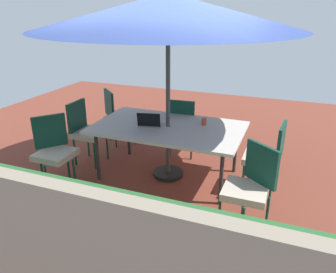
# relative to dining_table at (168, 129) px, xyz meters

# --- Properties ---
(ground_plane) EXTENTS (10.00, 10.00, 0.02)m
(ground_plane) POSITION_rel_dining_table_xyz_m (0.00, 0.00, -0.73)
(ground_plane) COLOR brown
(hedge_row) EXTENTS (6.30, 0.71, 0.97)m
(hedge_row) POSITION_rel_dining_table_xyz_m (0.00, 2.37, -0.24)
(hedge_row) COLOR #2D6633
(hedge_row) RESTS_ON ground_plane
(dining_table) EXTENTS (2.07, 1.24, 0.77)m
(dining_table) POSITION_rel_dining_table_xyz_m (0.00, 0.00, 0.00)
(dining_table) COLOR silver
(dining_table) RESTS_ON ground_plane
(patio_umbrella) EXTENTS (3.39, 3.39, 2.49)m
(patio_umbrella) POSITION_rel_dining_table_xyz_m (0.00, 0.00, 1.54)
(patio_umbrella) COLOR #4C4C4C
(patio_umbrella) RESTS_ON ground_plane
(chair_northeast) EXTENTS (0.58, 0.58, 0.98)m
(chair_northeast) POSITION_rel_dining_table_xyz_m (1.32, 0.82, -0.17)
(chair_northeast) COLOR beige
(chair_northeast) RESTS_ON ground_plane
(chair_west) EXTENTS (0.48, 0.47, 0.98)m
(chair_west) POSITION_rel_dining_table_xyz_m (-1.36, -0.03, -0.17)
(chair_west) COLOR beige
(chair_west) RESTS_ON ground_plane
(chair_southeast) EXTENTS (0.59, 0.59, 0.98)m
(chair_southeast) POSITION_rel_dining_table_xyz_m (1.27, -0.84, -0.17)
(chair_southeast) COLOR beige
(chair_southeast) RESTS_ON ground_plane
(chair_south) EXTENTS (0.46, 0.47, 0.98)m
(chair_south) POSITION_rel_dining_table_xyz_m (0.03, -0.75, -0.17)
(chair_south) COLOR beige
(chair_south) RESTS_ON ground_plane
(chair_northwest) EXTENTS (0.58, 0.58, 0.98)m
(chair_northwest) POSITION_rel_dining_table_xyz_m (-1.27, 0.83, -0.17)
(chair_northwest) COLOR beige
(chair_northwest) RESTS_ON ground_plane
(chair_east) EXTENTS (0.46, 0.46, 0.98)m
(chair_east) POSITION_rel_dining_table_xyz_m (1.35, 0.03, -0.17)
(chair_east) COLOR beige
(chair_east) RESTS_ON ground_plane
(laptop) EXTENTS (0.37, 0.31, 0.21)m
(laptop) POSITION_rel_dining_table_xyz_m (0.24, 0.09, 0.09)
(laptop) COLOR gray
(laptop) RESTS_ON dining_table
(cup) EXTENTS (0.07, 0.07, 0.09)m
(cup) POSITION_rel_dining_table_xyz_m (-0.45, -0.25, 0.09)
(cup) COLOR #CC4C33
(cup) RESTS_ON dining_table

